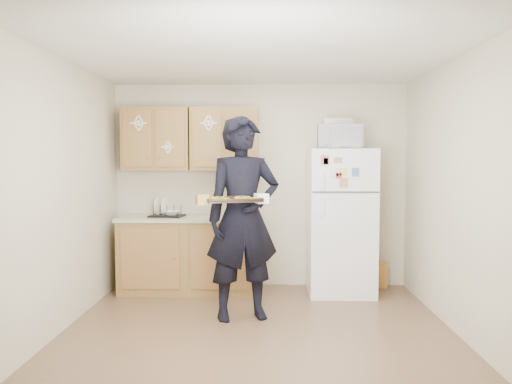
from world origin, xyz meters
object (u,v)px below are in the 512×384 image
baking_tray (232,200)px  dish_rack (167,210)px  person (243,218)px  microwave (340,137)px  refrigerator (341,222)px

baking_tray → dish_rack: bearing=107.3°
person → dish_rack: bearing=117.0°
person → dish_rack: 1.38m
baking_tray → microwave: bearing=29.4°
microwave → dish_rack: bearing=179.6°
refrigerator → person: bearing=-138.8°
person → baking_tray: person is taller
refrigerator → person: (-1.10, -0.97, 0.15)m
dish_rack → person: bearing=-46.3°
refrigerator → dish_rack: (-2.05, 0.03, 0.13)m
person → refrigerator: bearing=24.5°
refrigerator → baking_tray: 1.76m
person → microwave: bearing=23.8°
person → baking_tray: (-0.09, -0.29, 0.20)m
microwave → dish_rack: size_ratio=1.31×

